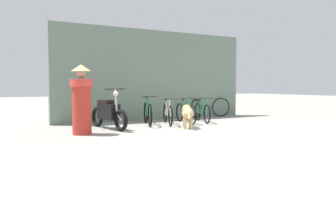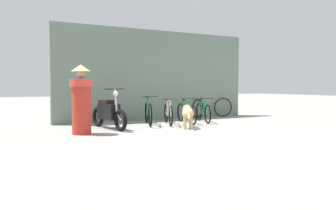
% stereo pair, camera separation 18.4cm
% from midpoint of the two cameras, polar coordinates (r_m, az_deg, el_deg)
% --- Properties ---
extents(ground_plane, '(60.00, 60.00, 0.00)m').
position_cam_midpoint_polar(ground_plane, '(8.44, 8.94, -4.65)').
color(ground_plane, gray).
extents(shop_wall_back, '(7.01, 0.20, 3.06)m').
position_cam_midpoint_polar(shop_wall_back, '(11.35, -1.52, 5.18)').
color(shop_wall_back, slate).
rests_on(shop_wall_back, ground).
extents(bicycle_0, '(0.60, 1.56, 0.87)m').
position_cam_midpoint_polar(bicycle_0, '(9.77, -2.91, -1.42)').
color(bicycle_0, black).
rests_on(bicycle_0, ground).
extents(bicycle_1, '(0.64, 1.55, 0.80)m').
position_cam_midpoint_polar(bicycle_1, '(9.86, 0.59, -1.52)').
color(bicycle_1, black).
rests_on(bicycle_1, ground).
extents(bicycle_2, '(0.46, 1.62, 0.79)m').
position_cam_midpoint_polar(bicycle_2, '(10.25, 3.75, -1.36)').
color(bicycle_2, black).
rests_on(bicycle_2, ground).
extents(bicycle_3, '(0.58, 1.52, 0.79)m').
position_cam_midpoint_polar(bicycle_3, '(10.59, 6.65, -1.22)').
color(bicycle_3, black).
rests_on(bicycle_3, ground).
extents(motorcycle, '(0.58, 1.83, 1.10)m').
position_cam_midpoint_polar(motorcycle, '(9.01, -9.72, -1.38)').
color(motorcycle, black).
rests_on(motorcycle, ground).
extents(stray_dog, '(0.62, 0.97, 0.63)m').
position_cam_midpoint_polar(stray_dog, '(9.04, 4.02, -1.44)').
color(stray_dog, tan).
rests_on(stray_dog, ground).
extents(person_in_robes, '(0.64, 0.64, 1.68)m').
position_cam_midpoint_polar(person_in_robes, '(8.13, -14.25, 1.09)').
color(person_in_robes, '#B72D23').
rests_on(person_in_robes, ground).
extents(spare_tire_left, '(0.70, 0.21, 0.71)m').
position_cam_midpoint_polar(spare_tire_left, '(12.55, 9.97, -0.39)').
color(spare_tire_left, black).
rests_on(spare_tire_left, ground).
extents(spare_tire_right, '(0.66, 0.28, 0.69)m').
position_cam_midpoint_polar(spare_tire_right, '(11.90, 5.63, -0.63)').
color(spare_tire_right, black).
rests_on(spare_tire_right, ground).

